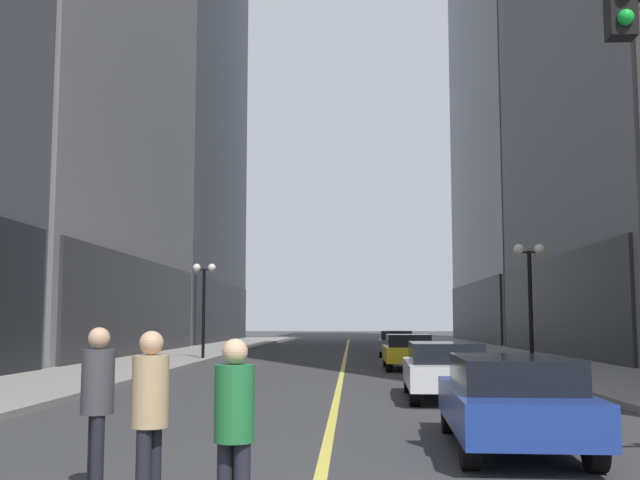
{
  "coord_description": "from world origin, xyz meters",
  "views": [
    {
      "loc": [
        0.38,
        -4.92,
        1.82
      ],
      "look_at": [
        -1.42,
        37.7,
        6.32
      ],
      "focal_mm": 43.2,
      "sensor_mm": 36.0,
      "label": 1
    }
  ],
  "objects_px": {
    "street_lamp_right_mid": "(530,278)",
    "street_lamp_left_far": "(204,289)",
    "pedestrian_with_orange_bag": "(97,397)",
    "car_grey": "(397,343)",
    "pedestrian_in_tan_trench": "(150,409)",
    "car_blue": "(511,399)",
    "car_white": "(444,368)",
    "car_yellow": "(408,350)",
    "pedestrian_in_green_parka": "(234,422)"
  },
  "relations": [
    {
      "from": "pedestrian_in_tan_trench",
      "to": "car_white",
      "type": "bearing_deg",
      "value": 70.15
    },
    {
      "from": "car_yellow",
      "to": "pedestrian_in_green_parka",
      "type": "relative_size",
      "value": 2.55
    },
    {
      "from": "pedestrian_in_green_parka",
      "to": "street_lamp_right_mid",
      "type": "relative_size",
      "value": 0.38
    },
    {
      "from": "car_blue",
      "to": "car_white",
      "type": "xyz_separation_m",
      "value": [
        -0.1,
        7.12,
        0.0
      ]
    },
    {
      "from": "pedestrian_with_orange_bag",
      "to": "car_grey",
      "type": "bearing_deg",
      "value": 81.21
    },
    {
      "from": "car_blue",
      "to": "street_lamp_right_mid",
      "type": "height_order",
      "value": "street_lamp_right_mid"
    },
    {
      "from": "pedestrian_in_tan_trench",
      "to": "street_lamp_left_far",
      "type": "distance_m",
      "value": 28.24
    },
    {
      "from": "street_lamp_left_far",
      "to": "street_lamp_right_mid",
      "type": "height_order",
      "value": "same"
    },
    {
      "from": "car_grey",
      "to": "pedestrian_with_orange_bag",
      "type": "bearing_deg",
      "value": -98.79
    },
    {
      "from": "car_grey",
      "to": "street_lamp_right_mid",
      "type": "xyz_separation_m",
      "value": [
        3.76,
        -13.57,
        2.54
      ]
    },
    {
      "from": "car_yellow",
      "to": "street_lamp_right_mid",
      "type": "relative_size",
      "value": 0.96
    },
    {
      "from": "car_white",
      "to": "car_yellow",
      "type": "relative_size",
      "value": 1.08
    },
    {
      "from": "car_grey",
      "to": "pedestrian_in_tan_trench",
      "type": "distance_m",
      "value": 33.01
    },
    {
      "from": "car_blue",
      "to": "street_lamp_right_mid",
      "type": "relative_size",
      "value": 1.04
    },
    {
      "from": "car_yellow",
      "to": "pedestrian_with_orange_bag",
      "type": "bearing_deg",
      "value": -102.59
    },
    {
      "from": "car_yellow",
      "to": "car_grey",
      "type": "relative_size",
      "value": 1.02
    },
    {
      "from": "pedestrian_in_tan_trench",
      "to": "car_grey",
      "type": "bearing_deg",
      "value": 82.8
    },
    {
      "from": "car_yellow",
      "to": "car_white",
      "type": "bearing_deg",
      "value": -89.63
    },
    {
      "from": "car_yellow",
      "to": "street_lamp_right_mid",
      "type": "xyz_separation_m",
      "value": [
        3.95,
        -2.93,
        2.54
      ]
    },
    {
      "from": "car_white",
      "to": "car_grey",
      "type": "distance_m",
      "value": 21.62
    },
    {
      "from": "car_white",
      "to": "car_grey",
      "type": "height_order",
      "value": "same"
    },
    {
      "from": "pedestrian_in_tan_trench",
      "to": "street_lamp_left_far",
      "type": "relative_size",
      "value": 0.39
    },
    {
      "from": "car_grey",
      "to": "car_yellow",
      "type": "bearing_deg",
      "value": -91.01
    },
    {
      "from": "car_white",
      "to": "street_lamp_left_far",
      "type": "relative_size",
      "value": 1.04
    },
    {
      "from": "car_grey",
      "to": "street_lamp_left_far",
      "type": "xyz_separation_m",
      "value": [
        -9.04,
        -5.03,
        2.54
      ]
    },
    {
      "from": "street_lamp_right_mid",
      "to": "car_white",
      "type": "bearing_deg",
      "value": -115.75
    },
    {
      "from": "pedestrian_with_orange_bag",
      "to": "pedestrian_in_tan_trench",
      "type": "distance_m",
      "value": 1.19
    },
    {
      "from": "pedestrian_with_orange_bag",
      "to": "pedestrian_in_green_parka",
      "type": "height_order",
      "value": "pedestrian_with_orange_bag"
    },
    {
      "from": "pedestrian_with_orange_bag",
      "to": "street_lamp_left_far",
      "type": "xyz_separation_m",
      "value": [
        -4.11,
        26.84,
        2.23
      ]
    },
    {
      "from": "car_blue",
      "to": "car_yellow",
      "type": "bearing_deg",
      "value": 90.55
    },
    {
      "from": "pedestrian_with_orange_bag",
      "to": "pedestrian_in_tan_trench",
      "type": "relative_size",
      "value": 1.01
    },
    {
      "from": "car_white",
      "to": "street_lamp_right_mid",
      "type": "bearing_deg",
      "value": 64.25
    },
    {
      "from": "car_blue",
      "to": "car_white",
      "type": "distance_m",
      "value": 7.13
    },
    {
      "from": "car_white",
      "to": "pedestrian_in_tan_trench",
      "type": "height_order",
      "value": "pedestrian_in_tan_trench"
    },
    {
      "from": "car_grey",
      "to": "street_lamp_right_mid",
      "type": "bearing_deg",
      "value": -74.5
    },
    {
      "from": "pedestrian_with_orange_bag",
      "to": "street_lamp_left_far",
      "type": "height_order",
      "value": "street_lamp_left_far"
    },
    {
      "from": "car_blue",
      "to": "pedestrian_with_orange_bag",
      "type": "xyz_separation_m",
      "value": [
        -4.91,
        -3.12,
        0.31
      ]
    },
    {
      "from": "car_yellow",
      "to": "street_lamp_left_far",
      "type": "bearing_deg",
      "value": 147.6
    },
    {
      "from": "street_lamp_left_far",
      "to": "street_lamp_right_mid",
      "type": "relative_size",
      "value": 1.0
    },
    {
      "from": "pedestrian_in_green_parka",
      "to": "pedestrian_in_tan_trench",
      "type": "height_order",
      "value": "pedestrian_in_tan_trench"
    },
    {
      "from": "car_white",
      "to": "pedestrian_with_orange_bag",
      "type": "bearing_deg",
      "value": -115.14
    },
    {
      "from": "pedestrian_in_tan_trench",
      "to": "street_lamp_right_mid",
      "type": "relative_size",
      "value": 0.39
    },
    {
      "from": "car_blue",
      "to": "car_grey",
      "type": "relative_size",
      "value": 1.1
    },
    {
      "from": "car_grey",
      "to": "pedestrian_in_green_parka",
      "type": "height_order",
      "value": "pedestrian_in_green_parka"
    },
    {
      "from": "pedestrian_in_green_parka",
      "to": "street_lamp_left_far",
      "type": "relative_size",
      "value": 0.38
    },
    {
      "from": "street_lamp_right_mid",
      "to": "street_lamp_left_far",
      "type": "bearing_deg",
      "value": 146.27
    },
    {
      "from": "street_lamp_right_mid",
      "to": "pedestrian_in_tan_trench",
      "type": "bearing_deg",
      "value": -112.38
    },
    {
      "from": "car_white",
      "to": "pedestrian_in_green_parka",
      "type": "xyz_separation_m",
      "value": [
        -3.13,
        -11.77,
        0.25
      ]
    },
    {
      "from": "car_white",
      "to": "pedestrian_with_orange_bag",
      "type": "relative_size",
      "value": 2.62
    },
    {
      "from": "car_grey",
      "to": "street_lamp_left_far",
      "type": "distance_m",
      "value": 10.65
    }
  ]
}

